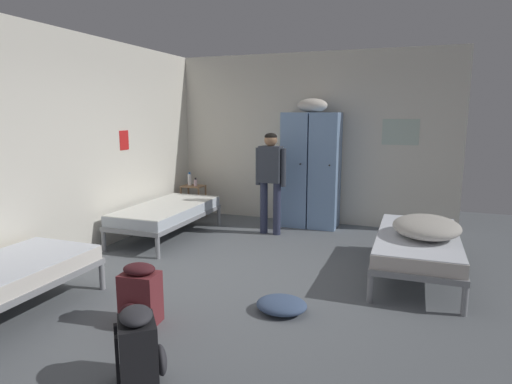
{
  "coord_description": "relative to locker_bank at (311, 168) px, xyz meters",
  "views": [
    {
      "loc": [
        1.68,
        -4.27,
        1.82
      ],
      "look_at": [
        0.0,
        0.29,
        0.95
      ],
      "focal_mm": 30.51,
      "sensor_mm": 36.0,
      "label": 1
    }
  ],
  "objects": [
    {
      "name": "locker_bank",
      "position": [
        0.0,
        0.0,
        0.0
      ],
      "size": [
        0.9,
        0.55,
        2.07
      ],
      "color": "#7A9ECC",
      "rests_on": "ground_plane"
    },
    {
      "name": "water_bottle",
      "position": [
        -2.19,
        -0.08,
        -0.29
      ],
      "size": [
        0.07,
        0.07,
        0.23
      ],
      "color": "white",
      "rests_on": "shelf_unit"
    },
    {
      "name": "shelf_unit",
      "position": [
        -2.11,
        -0.1,
        -0.62
      ],
      "size": [
        0.38,
        0.3,
        0.57
      ],
      "color": "#99704C",
      "rests_on": "ground_plane"
    },
    {
      "name": "clothes_pile_denim",
      "position": [
        0.49,
        -3.23,
        -0.9
      ],
      "size": [
        0.48,
        0.42,
        0.13
      ],
      "color": "#42567A",
      "rests_on": "ground_plane"
    },
    {
      "name": "bed_left_rear",
      "position": [
        -1.86,
        -1.4,
        -0.59
      ],
      "size": [
        0.9,
        1.9,
        0.49
      ],
      "color": "gray",
      "rests_on": "ground_plane"
    },
    {
      "name": "backpack_black",
      "position": [
        -0.1,
        -4.62,
        -0.71
      ],
      "size": [
        0.42,
        0.41,
        0.55
      ],
      "color": "black",
      "rests_on": "ground_plane"
    },
    {
      "name": "person_traveler",
      "position": [
        -0.46,
        -0.7,
        -0.04
      ],
      "size": [
        0.49,
        0.22,
        1.55
      ],
      "color": "#2D334C",
      "rests_on": "ground_plane"
    },
    {
      "name": "bed_right",
      "position": [
        1.66,
        -1.81,
        -0.59
      ],
      "size": [
        0.9,
        1.9,
        0.49
      ],
      "color": "gray",
      "rests_on": "ground_plane"
    },
    {
      "name": "ground_plane",
      "position": [
        -0.1,
        -2.61,
        -0.97
      ],
      "size": [
        9.26,
        9.26,
        0.0
      ],
      "primitive_type": "plane",
      "color": "slate"
    },
    {
      "name": "backpack_maroon",
      "position": [
        -0.61,
        -3.88,
        -0.71
      ],
      "size": [
        0.34,
        0.36,
        0.55
      ],
      "color": "maroon",
      "rests_on": "ground_plane"
    },
    {
      "name": "room_backdrop",
      "position": [
        -1.38,
        -1.3,
        0.44
      ],
      "size": [
        4.74,
        5.85,
        2.82
      ],
      "color": "silver",
      "rests_on": "ground_plane"
    },
    {
      "name": "lotion_bottle",
      "position": [
        -2.04,
        -0.14,
        -0.33
      ],
      "size": [
        0.06,
        0.06,
        0.15
      ],
      "color": "beige",
      "rests_on": "shelf_unit"
    },
    {
      "name": "bedding_heap",
      "position": [
        1.74,
        -1.88,
        -0.37
      ],
      "size": [
        0.72,
        0.89,
        0.22
      ],
      "color": "#B7B2A8",
      "rests_on": "bed_right"
    }
  ]
}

